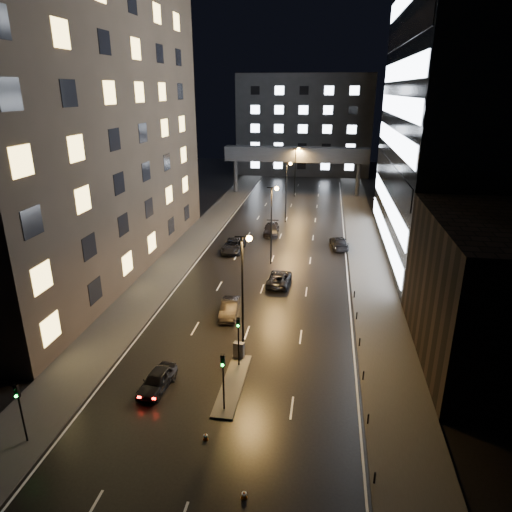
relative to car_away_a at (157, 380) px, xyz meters
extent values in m
plane|color=black|center=(5.24, 39.33, -0.74)|extent=(160.00, 160.00, 0.00)
cube|color=#383533|center=(-7.26, 34.33, -0.66)|extent=(5.00, 110.00, 0.15)
cube|color=#383533|center=(17.74, 34.33, -0.66)|extent=(5.00, 110.00, 0.15)
cube|color=#2D2319|center=(-17.26, 23.33, 19.26)|extent=(15.00, 48.00, 40.00)
cube|color=black|center=(25.24, 8.33, 5.26)|extent=(10.00, 18.00, 12.00)
cube|color=black|center=(30.24, 35.33, 21.76)|extent=(20.00, 36.00, 45.00)
cube|color=#333335|center=(5.24, 97.33, 11.76)|extent=(34.00, 14.00, 25.00)
cube|color=#333335|center=(5.24, 69.33, 7.76)|extent=(30.00, 3.00, 3.00)
cylinder|color=#333335|center=(-7.76, 69.33, 2.76)|extent=(0.80, 0.80, 7.00)
cylinder|color=#333335|center=(18.24, 69.33, 2.76)|extent=(0.80, 0.80, 7.00)
cube|color=#383533|center=(5.54, 1.33, -0.66)|extent=(1.60, 8.00, 0.15)
cylinder|color=black|center=(5.54, 3.83, 1.16)|extent=(0.12, 0.12, 3.50)
cube|color=black|center=(5.54, 3.83, 3.36)|extent=(0.28, 0.22, 0.90)
sphere|color=#0CFF33|center=(5.54, 3.69, 3.08)|extent=(0.18, 0.18, 0.18)
cylinder|color=black|center=(5.54, -1.67, 1.16)|extent=(0.12, 0.12, 3.50)
cube|color=black|center=(5.54, -1.67, 3.36)|extent=(0.28, 0.22, 0.90)
sphere|color=#0CFF33|center=(5.54, -1.81, 3.08)|extent=(0.18, 0.18, 0.18)
cylinder|color=black|center=(-6.26, -6.67, 1.01)|extent=(0.12, 0.12, 3.50)
cube|color=black|center=(-6.26, -6.67, 3.21)|extent=(0.28, 0.22, 0.90)
sphere|color=#0CFF33|center=(-6.26, -6.81, 2.93)|extent=(0.18, 0.18, 0.18)
cylinder|color=black|center=(15.44, -6.67, -0.29)|extent=(0.12, 0.12, 0.90)
cylinder|color=black|center=(15.44, -1.67, -0.29)|extent=(0.12, 0.12, 0.90)
cylinder|color=black|center=(15.44, 3.33, -0.29)|extent=(0.12, 0.12, 0.90)
cylinder|color=black|center=(15.44, 8.33, -0.29)|extent=(0.12, 0.12, 0.90)
cylinder|color=black|center=(15.44, 13.33, -0.29)|extent=(0.12, 0.12, 0.90)
cylinder|color=black|center=(15.44, 18.33, -0.29)|extent=(0.12, 0.12, 0.90)
cylinder|color=black|center=(5.24, 7.33, 4.26)|extent=(0.18, 0.18, 10.00)
cylinder|color=black|center=(5.24, 7.33, 9.26)|extent=(1.20, 0.12, 0.12)
sphere|color=#FF9E38|center=(5.84, 7.33, 9.16)|extent=(0.50, 0.50, 0.50)
cylinder|color=black|center=(5.24, 27.33, 4.26)|extent=(0.18, 0.18, 10.00)
cylinder|color=black|center=(5.24, 27.33, 9.26)|extent=(1.20, 0.12, 0.12)
sphere|color=#FF9E38|center=(5.84, 27.33, 9.16)|extent=(0.50, 0.50, 0.50)
cylinder|color=black|center=(5.24, 47.33, 4.26)|extent=(0.18, 0.18, 10.00)
cylinder|color=black|center=(5.24, 47.33, 9.26)|extent=(1.20, 0.12, 0.12)
sphere|color=#FF9E38|center=(5.84, 47.33, 9.16)|extent=(0.50, 0.50, 0.50)
cylinder|color=black|center=(5.24, 67.33, 4.26)|extent=(0.18, 0.18, 10.00)
cylinder|color=black|center=(5.24, 67.33, 9.26)|extent=(1.20, 0.12, 0.12)
sphere|color=#FF9E38|center=(5.84, 67.33, 9.16)|extent=(0.50, 0.50, 0.50)
imported|color=black|center=(0.00, 0.00, 0.00)|extent=(2.25, 4.50, 1.47)
imported|color=black|center=(2.93, 12.44, 0.04)|extent=(2.01, 4.83, 1.55)
imported|color=black|center=(-0.58, 31.38, 0.07)|extent=(2.82, 5.87, 1.61)
imported|color=black|center=(3.74, 40.17, 0.08)|extent=(2.61, 5.74, 1.63)
imported|color=black|center=(7.00, 21.00, 0.00)|extent=(2.74, 5.44, 1.48)
imported|color=black|center=(14.04, 35.11, 0.05)|extent=(2.87, 5.67, 1.58)
cube|color=#4E4E51|center=(5.31, 5.03, 0.08)|extent=(0.94, 0.62, 1.33)
cone|color=orange|center=(8.24, -8.67, -0.50)|extent=(0.41, 0.41, 0.47)
cone|color=#FF630D|center=(4.97, -4.64, -0.48)|extent=(0.47, 0.47, 0.51)
camera|label=1|loc=(11.84, -27.47, 20.61)|focal=32.00mm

